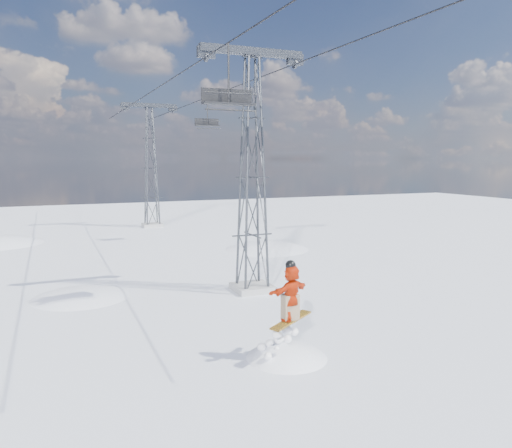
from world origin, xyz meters
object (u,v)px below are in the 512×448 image
object	(u,v)px
lift_tower_near	(252,178)
lift_tower_far	(151,169)
snowboarder_jump	(286,405)
lift_chair_near	(228,98)

from	to	relation	value
lift_tower_near	lift_tower_far	distance (m)	25.00
lift_tower_far	lift_tower_near	bearing A→B (deg)	-90.00
lift_tower_near	snowboarder_jump	world-z (taller)	lift_tower_near
lift_tower_far	snowboarder_jump	size ratio (longest dim) A/B	1.58
snowboarder_jump	lift_chair_near	xyz separation A→B (m)	(-0.11, 5.17, 10.37)
lift_tower_near	lift_chair_near	world-z (taller)	lift_tower_near
lift_tower_far	snowboarder_jump	xyz separation A→B (m)	(-2.09, -33.05, -7.08)
lift_tower_near	lift_tower_far	size ratio (longest dim) A/B	1.00
lift_tower_near	lift_chair_near	bearing A→B (deg)	-127.33
lift_chair_near	lift_tower_near	bearing A→B (deg)	52.67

